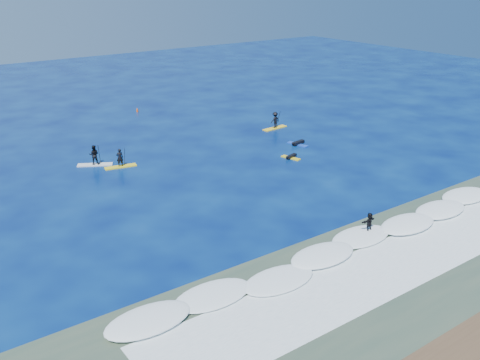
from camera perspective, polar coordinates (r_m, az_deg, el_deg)
ground at (r=43.01m, az=2.50°, el=-1.81°), size 160.00×160.00×0.00m
shallow_water at (r=34.35m, az=17.24°, el=-9.27°), size 90.00×13.00×0.01m
breaking_wave at (r=36.49m, az=12.29°, el=-6.84°), size 40.00×6.00×0.30m
whitewater at (r=34.85m, az=15.94°, el=-8.65°), size 34.00×5.00×0.02m
sup_paddler_left at (r=50.45m, az=-12.67°, el=2.04°), size 3.00×1.29×2.05m
sup_paddler_center at (r=51.48m, az=-15.29°, el=2.42°), size 3.20×2.25×2.25m
sup_paddler_right at (r=61.61m, az=3.75°, el=6.29°), size 3.26×1.11×2.25m
prone_paddler_near at (r=51.97m, az=5.45°, el=2.47°), size 1.56×2.05×0.41m
prone_paddler_far at (r=56.10m, az=6.17°, el=3.92°), size 1.89×2.45×0.50m
wave_surfer at (r=37.86m, az=13.61°, el=-4.49°), size 1.99×0.59×1.43m
marker_buoy at (r=70.18m, az=-10.91°, el=7.32°), size 0.24×0.24×0.58m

